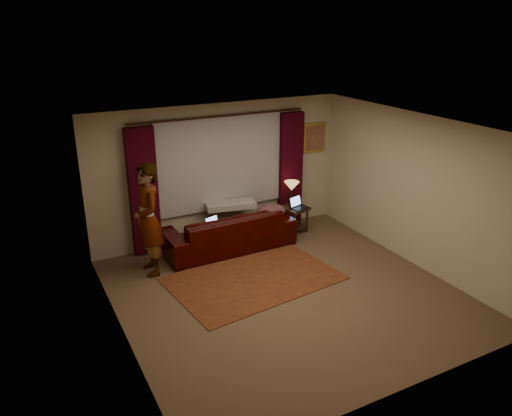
{
  "coord_description": "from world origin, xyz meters",
  "views": [
    {
      "loc": [
        -3.57,
        -5.83,
        4.03
      ],
      "look_at": [
        0.1,
        1.2,
        1.0
      ],
      "focal_mm": 35.0,
      "sensor_mm": 36.0,
      "label": 1
    }
  ],
  "objects": [
    {
      "name": "wall_left",
      "position": [
        -2.5,
        0.0,
        1.3
      ],
      "size": [
        0.02,
        5.0,
        2.6
      ],
      "primitive_type": "cube",
      "color": "#C0B69A",
      "rests_on": "ground"
    },
    {
      "name": "ceiling",
      "position": [
        0.0,
        0.0,
        2.6
      ],
      "size": [
        5.0,
        5.0,
        0.02
      ],
      "primitive_type": "cube",
      "color": "silver",
      "rests_on": "ground"
    },
    {
      "name": "wall_front",
      "position": [
        0.0,
        -2.5,
        1.3
      ],
      "size": [
        5.0,
        0.02,
        2.6
      ],
      "primitive_type": "cube",
      "color": "#C0B69A",
      "rests_on": "ground"
    },
    {
      "name": "drape_left",
      "position": [
        -1.5,
        2.39,
        1.18
      ],
      "size": [
        0.5,
        0.14,
        2.3
      ],
      "primitive_type": "cube",
      "color": "#320311",
      "rests_on": "floor"
    },
    {
      "name": "person",
      "position": [
        -1.65,
        1.64,
        0.95
      ],
      "size": [
        0.56,
        0.56,
        1.9
      ],
      "primitive_type": "imported",
      "rotation": [
        0.0,
        0.0,
        -1.57
      ],
      "color": "#9F9D97",
      "rests_on": "floor"
    },
    {
      "name": "tiffany_lamp",
      "position": [
        1.38,
        2.13,
        0.77
      ],
      "size": [
        0.38,
        0.38,
        0.48
      ],
      "primitive_type": null,
      "rotation": [
        0.0,
        0.0,
        0.33
      ],
      "color": "olive",
      "rests_on": "end_table"
    },
    {
      "name": "area_rug",
      "position": [
        -0.24,
        0.64,
        0.01
      ],
      "size": [
        2.86,
        2.08,
        0.01
      ],
      "primitive_type": "cube",
      "rotation": [
        0.0,
        0.0,
        0.12
      ],
      "color": "brown",
      "rests_on": "floor"
    },
    {
      "name": "picture_frame",
      "position": [
        2.1,
        2.47,
        1.75
      ],
      "size": [
        0.5,
        0.04,
        0.6
      ],
      "primitive_type": "cube",
      "color": "gold",
      "rests_on": "wall_back"
    },
    {
      "name": "wall_right",
      "position": [
        2.5,
        0.0,
        1.3
      ],
      "size": [
        0.02,
        5.0,
        2.6
      ],
      "primitive_type": "cube",
      "color": "#C0B69A",
      "rests_on": "ground"
    },
    {
      "name": "throw_blanket",
      "position": [
        0.08,
        2.21,
        0.99
      ],
      "size": [
        0.99,
        0.54,
        0.11
      ],
      "primitive_type": "cube",
      "rotation": [
        0.0,
        0.0,
        -0.19
      ],
      "color": "#9F9D97",
      "rests_on": "sofa"
    },
    {
      "name": "laptop_table",
      "position": [
        1.41,
        1.87,
        0.65
      ],
      "size": [
        0.41,
        0.43,
        0.23
      ],
      "primitive_type": null,
      "rotation": [
        0.0,
        0.0,
        0.32
      ],
      "color": "black",
      "rests_on": "end_table"
    },
    {
      "name": "drape_right",
      "position": [
        1.5,
        2.39,
        1.18
      ],
      "size": [
        0.5,
        0.14,
        2.3
      ],
      "primitive_type": "cube",
      "color": "#320311",
      "rests_on": "floor"
    },
    {
      "name": "clothing_pile",
      "position": [
        0.74,
        1.81,
        0.61
      ],
      "size": [
        0.64,
        0.54,
        0.24
      ],
      "primitive_type": "ellipsoid",
      "rotation": [
        0.0,
        0.0,
        -0.2
      ],
      "color": "brown",
      "rests_on": "sofa"
    },
    {
      "name": "curtain_rod",
      "position": [
        0.0,
        2.39,
        2.38
      ],
      "size": [
        0.04,
        0.04,
        3.4
      ],
      "primitive_type": "cylinder",
      "color": "#301C0E",
      "rests_on": "wall_back"
    },
    {
      "name": "wall_back",
      "position": [
        0.0,
        2.5,
        1.3
      ],
      "size": [
        5.0,
        0.02,
        2.6
      ],
      "primitive_type": "cube",
      "color": "#C0B69A",
      "rests_on": "ground"
    },
    {
      "name": "floor",
      "position": [
        0.0,
        0.0,
        -0.01
      ],
      "size": [
        5.0,
        5.0,
        0.01
      ],
      "primitive_type": "cube",
      "color": "brown",
      "rests_on": "ground"
    },
    {
      "name": "laptop_sofa",
      "position": [
        -0.41,
        1.78,
        0.6
      ],
      "size": [
        0.38,
        0.4,
        0.21
      ],
      "primitive_type": null,
      "rotation": [
        0.0,
        0.0,
        0.33
      ],
      "color": "black",
      "rests_on": "sofa"
    },
    {
      "name": "end_table",
      "position": [
        1.38,
        1.99,
        0.27
      ],
      "size": [
        0.56,
        0.56,
        0.53
      ],
      "primitive_type": "cube",
      "rotation": [
        0.0,
        0.0,
        0.24
      ],
      "color": "black",
      "rests_on": "floor"
    },
    {
      "name": "sheer_curtain",
      "position": [
        0.0,
        2.44,
        1.5
      ],
      "size": [
        2.5,
        0.05,
        1.8
      ],
      "primitive_type": "cube",
      "color": "#A1A1AA",
      "rests_on": "wall_back"
    },
    {
      "name": "sofa",
      "position": [
        -0.11,
        1.9,
        0.49
      ],
      "size": [
        2.44,
        1.08,
        0.98
      ],
      "primitive_type": "imported",
      "rotation": [
        0.0,
        0.0,
        3.15
      ],
      "color": "black",
      "rests_on": "floor"
    }
  ]
}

